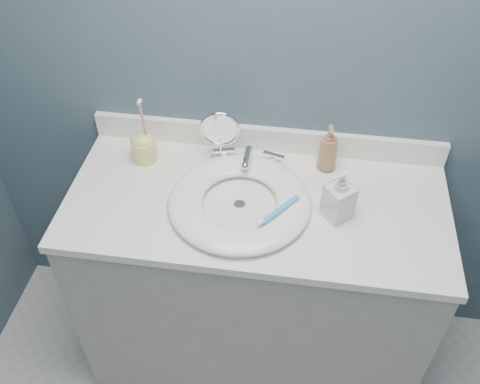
% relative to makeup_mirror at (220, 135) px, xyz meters
% --- Properties ---
extents(back_wall, '(2.20, 0.02, 2.40)m').
position_rel_makeup_mirror_xyz_m(back_wall, '(0.15, 0.10, 0.21)').
color(back_wall, '#405461').
rests_on(back_wall, ground).
extents(vanity_cabinet, '(1.20, 0.55, 0.85)m').
position_rel_makeup_mirror_xyz_m(vanity_cabinet, '(0.15, -0.18, -0.57)').
color(vanity_cabinet, '#B1ABA2').
rests_on(vanity_cabinet, ground).
extents(countertop, '(1.22, 0.57, 0.03)m').
position_rel_makeup_mirror_xyz_m(countertop, '(0.15, -0.18, -0.13)').
color(countertop, white).
rests_on(countertop, vanity_cabinet).
extents(backsplash, '(1.22, 0.02, 0.09)m').
position_rel_makeup_mirror_xyz_m(backsplash, '(0.15, 0.08, -0.07)').
color(backsplash, white).
rests_on(backsplash, countertop).
extents(basin, '(0.45, 0.45, 0.04)m').
position_rel_makeup_mirror_xyz_m(basin, '(0.10, -0.21, -0.09)').
color(basin, white).
rests_on(basin, countertop).
extents(drain, '(0.04, 0.04, 0.01)m').
position_rel_makeup_mirror_xyz_m(drain, '(0.10, -0.21, -0.11)').
color(drain, silver).
rests_on(drain, countertop).
extents(faucet, '(0.25, 0.13, 0.07)m').
position_rel_makeup_mirror_xyz_m(faucet, '(0.10, -0.01, -0.08)').
color(faucet, silver).
rests_on(faucet, countertop).
extents(makeup_mirror, '(0.14, 0.08, 0.20)m').
position_rel_makeup_mirror_xyz_m(makeup_mirror, '(0.00, 0.00, 0.00)').
color(makeup_mirror, silver).
rests_on(makeup_mirror, countertop).
extents(soap_bottle_amber, '(0.07, 0.07, 0.17)m').
position_rel_makeup_mirror_xyz_m(soap_bottle_amber, '(0.36, 0.01, -0.02)').
color(soap_bottle_amber, '#9E6E47').
rests_on(soap_bottle_amber, countertop).
extents(soap_bottle_clear, '(0.11, 0.11, 0.17)m').
position_rel_makeup_mirror_xyz_m(soap_bottle_clear, '(0.40, -0.20, -0.02)').
color(soap_bottle_clear, silver).
rests_on(soap_bottle_clear, countertop).
extents(toothbrush_holder, '(0.09, 0.09, 0.25)m').
position_rel_makeup_mirror_xyz_m(toothbrush_holder, '(-0.26, -0.03, -0.05)').
color(toothbrush_holder, '#E2DE71').
rests_on(toothbrush_holder, countertop).
extents(toothbrush_lying, '(0.12, 0.15, 0.02)m').
position_rel_makeup_mirror_xyz_m(toothbrush_lying, '(0.22, -0.26, -0.07)').
color(toothbrush_lying, '#3E9ADC').
rests_on(toothbrush_lying, basin).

